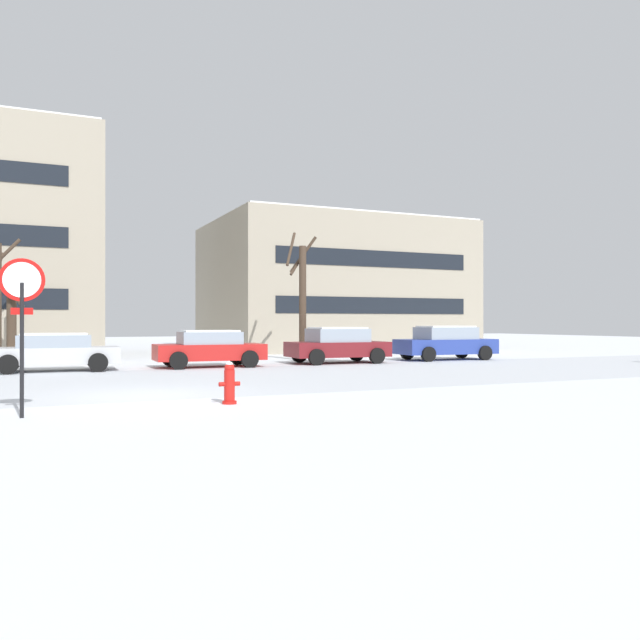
% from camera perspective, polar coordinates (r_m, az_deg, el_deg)
% --- Properties ---
extents(ground_plane, '(120.00, 120.00, 0.00)m').
position_cam_1_polar(ground_plane, '(15.30, -15.18, -6.48)').
color(ground_plane, white).
extents(road_surface, '(80.00, 9.18, 0.00)m').
position_cam_1_polar(road_surface, '(18.83, -16.91, -5.28)').
color(road_surface, silver).
rests_on(road_surface, ground).
extents(stop_sign, '(0.76, 0.09, 2.80)m').
position_cam_1_polar(stop_sign, '(12.55, -24.65, 1.14)').
color(stop_sign, black).
rests_on(stop_sign, ground).
extents(fire_hydrant, '(0.44, 0.30, 0.87)m').
position_cam_1_polar(fire_hydrant, '(13.54, -7.94, -5.45)').
color(fire_hydrant, red).
rests_on(fire_hydrant, ground).
extents(parked_car_silver, '(4.28, 2.12, 1.30)m').
position_cam_1_polar(parked_car_silver, '(23.94, -22.26, -2.56)').
color(parked_car_silver, silver).
rests_on(parked_car_silver, ground).
extents(parked_car_red, '(4.06, 2.10, 1.37)m').
position_cam_1_polar(parked_car_red, '(24.57, -9.65, -2.44)').
color(parked_car_red, red).
rests_on(parked_car_red, ground).
extents(parked_car_maroon, '(4.09, 2.28, 1.46)m').
position_cam_1_polar(parked_car_maroon, '(26.54, 1.54, -2.19)').
color(parked_car_maroon, maroon).
rests_on(parked_car_maroon, ground).
extents(parked_car_blue, '(4.48, 2.13, 1.51)m').
position_cam_1_polar(parked_car_blue, '(29.33, 10.95, -1.96)').
color(parked_car_blue, '#283D93').
rests_on(parked_car_blue, ground).
extents(tree_far_left, '(1.66, 1.00, 5.69)m').
position_cam_1_polar(tree_far_left, '(28.54, -1.59, 2.08)').
color(tree_far_left, '#423326').
rests_on(tree_far_left, ground).
extents(tree_far_mid, '(1.28, 1.50, 4.44)m').
position_cam_1_polar(tree_far_mid, '(28.04, -25.48, 0.60)').
color(tree_far_mid, '#423326').
rests_on(tree_far_mid, ground).
extents(building_far_right, '(14.72, 11.31, 7.86)m').
position_cam_1_polar(building_far_right, '(41.07, 1.06, 2.97)').
color(building_far_right, '#9E937F').
rests_on(building_far_right, ground).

